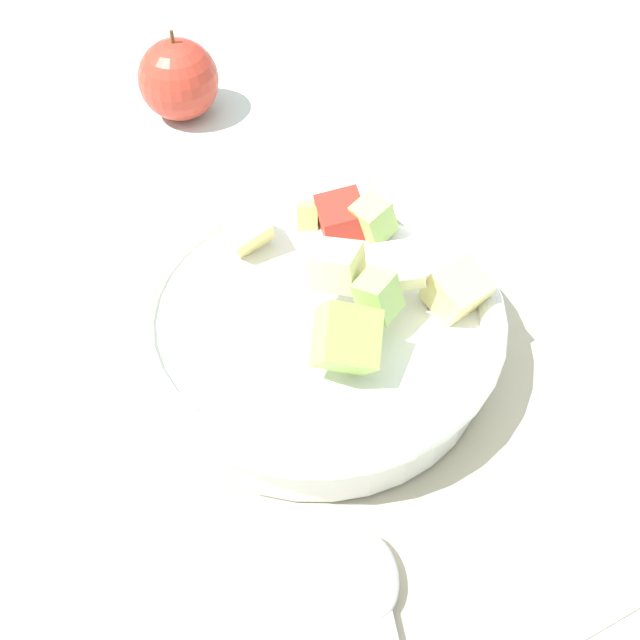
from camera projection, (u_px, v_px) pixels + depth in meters
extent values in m
plane|color=silver|center=(326.00, 373.00, 0.60)|extent=(2.40, 2.40, 0.00)
cube|color=#BCB299|center=(326.00, 371.00, 0.60)|extent=(0.49, 0.33, 0.01)
cylinder|color=white|center=(320.00, 333.00, 0.59)|extent=(0.25, 0.25, 0.05)
torus|color=white|center=(320.00, 311.00, 0.57)|extent=(0.27, 0.27, 0.02)
cube|color=beige|center=(336.00, 266.00, 0.55)|extent=(0.05, 0.04, 0.03)
cube|color=#E5D684|center=(246.00, 228.00, 0.60)|extent=(0.04, 0.04, 0.04)
cube|color=#E5D684|center=(458.00, 290.00, 0.57)|extent=(0.05, 0.04, 0.04)
cube|color=#9EC656|center=(346.00, 338.00, 0.52)|extent=(0.06, 0.05, 0.05)
cube|color=beige|center=(397.00, 261.00, 0.56)|extent=(0.05, 0.05, 0.04)
cube|color=#A3CC6B|center=(307.00, 217.00, 0.63)|extent=(0.03, 0.02, 0.03)
cube|color=#A3CC6B|center=(374.00, 219.00, 0.61)|extent=(0.03, 0.04, 0.04)
cube|color=#A3CC6B|center=(378.00, 296.00, 0.54)|extent=(0.04, 0.04, 0.04)
cube|color=red|center=(342.00, 217.00, 0.62)|extent=(0.04, 0.05, 0.03)
ellipsoid|color=#B7B7BC|center=(369.00, 573.00, 0.49)|extent=(0.06, 0.05, 0.01)
sphere|color=#BC3828|center=(178.00, 80.00, 0.80)|extent=(0.08, 0.08, 0.08)
cylinder|color=brown|center=(172.00, 36.00, 0.76)|extent=(0.00, 0.00, 0.01)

